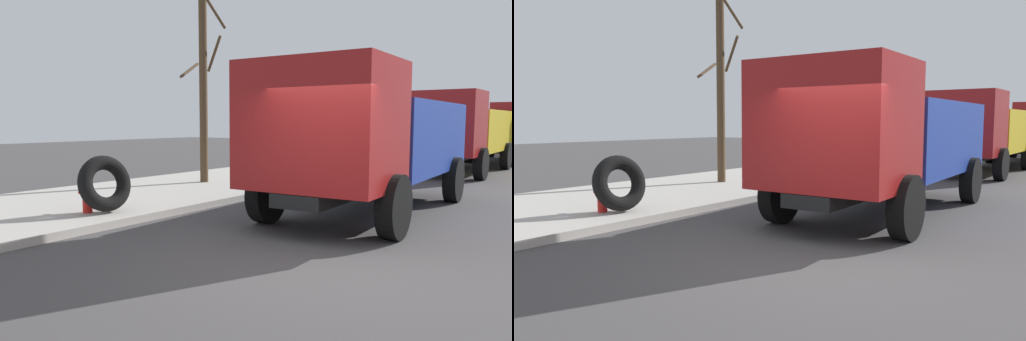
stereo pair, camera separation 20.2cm
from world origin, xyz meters
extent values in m
plane|color=#423F3F|center=(0.00, 0.00, 0.00)|extent=(80.00, 80.00, 0.00)
cube|color=#ADA89E|center=(0.00, 6.50, 0.07)|extent=(36.00, 5.00, 0.15)
cylinder|color=red|center=(0.18, 5.07, 0.47)|extent=(0.19, 0.19, 0.63)
sphere|color=red|center=(0.18, 5.07, 0.84)|extent=(0.22, 0.22, 0.22)
cylinder|color=red|center=(0.18, 4.90, 0.54)|extent=(0.08, 0.15, 0.08)
cylinder|color=red|center=(0.18, 5.24, 0.54)|extent=(0.08, 0.15, 0.08)
cylinder|color=red|center=(0.18, 4.90, 0.47)|extent=(0.10, 0.15, 0.10)
torus|color=black|center=(0.40, 4.79, 0.74)|extent=(1.18, 0.66, 1.17)
cube|color=#1E3899|center=(5.55, 0.95, 1.60)|extent=(4.91, 2.71, 1.60)
cube|color=maroon|center=(1.95, 0.79, 1.90)|extent=(2.11, 2.59, 2.20)
cube|color=black|center=(4.45, 0.90, 0.67)|extent=(7.03, 1.21, 0.24)
cylinder|color=black|center=(2.21, -0.45, 0.55)|extent=(1.11, 0.35, 1.10)
cylinder|color=black|center=(2.09, 2.05, 0.55)|extent=(1.11, 0.35, 1.10)
cylinder|color=black|center=(6.80, -0.25, 0.55)|extent=(1.11, 0.35, 1.10)
cylinder|color=black|center=(6.69, 2.25, 0.55)|extent=(1.11, 0.35, 1.10)
cube|color=gold|center=(15.41, 1.40, 1.60)|extent=(4.82, 2.53, 1.60)
cube|color=maroon|center=(11.81, 1.42, 1.90)|extent=(2.02, 2.51, 2.20)
cube|color=black|center=(14.31, 1.41, 0.67)|extent=(7.01, 0.94, 0.24)
cylinder|color=black|center=(12.00, 0.17, 0.55)|extent=(1.10, 0.31, 1.10)
cylinder|color=black|center=(12.02, 2.67, 0.55)|extent=(1.10, 0.31, 1.10)
cylinder|color=black|center=(16.62, 2.64, 0.55)|extent=(1.10, 0.31, 1.10)
cube|color=slate|center=(20.47, 0.89, 1.60)|extent=(4.87, 2.65, 1.60)
cylinder|color=black|center=(23.91, 2.03, 0.55)|extent=(1.11, 0.33, 1.10)
cylinder|color=black|center=(19.31, 2.17, 0.55)|extent=(1.11, 0.33, 1.10)
cylinder|color=#4C3823|center=(5.30, 6.57, 2.89)|extent=(0.24, 0.24, 5.47)
cylinder|color=#4C3823|center=(5.65, 6.44, 3.98)|extent=(0.37, 0.80, 1.00)
cylinder|color=#4C3823|center=(5.32, 6.11, 5.09)|extent=(0.98, 0.12, 0.81)
cylinder|color=#4C3823|center=(5.20, 7.04, 3.50)|extent=(0.98, 0.29, 0.54)
camera|label=1|loc=(-5.59, -3.29, 1.96)|focal=34.17mm
camera|label=2|loc=(-5.47, -3.45, 1.96)|focal=34.17mm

